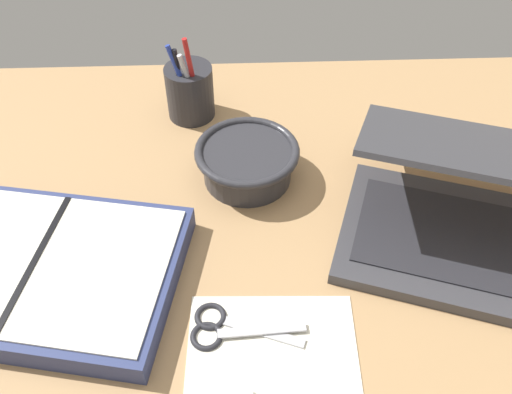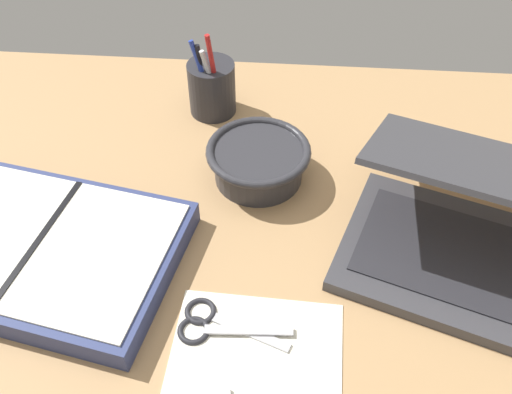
# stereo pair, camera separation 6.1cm
# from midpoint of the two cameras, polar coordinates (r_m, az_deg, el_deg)

# --- Properties ---
(desk_top) EXTENTS (1.40, 1.00, 0.02)m
(desk_top) POSITION_cam_midpoint_polar(r_m,az_deg,el_deg) (0.75, 0.77, -8.47)
(desk_top) COLOR tan
(desk_top) RESTS_ON ground
(laptop) EXTENTS (0.42, 0.38, 0.16)m
(laptop) POSITION_cam_midpoint_polar(r_m,az_deg,el_deg) (0.79, 19.53, -1.71)
(laptop) COLOR #38383D
(laptop) RESTS_ON desk_top
(bowl) EXTENTS (0.15, 0.15, 0.06)m
(bowl) POSITION_cam_midpoint_polar(r_m,az_deg,el_deg) (0.84, -2.97, 3.53)
(bowl) COLOR #2D2D33
(bowl) RESTS_ON desk_top
(pen_cup) EXTENTS (0.08, 0.08, 0.16)m
(pen_cup) POSITION_cam_midpoint_polar(r_m,az_deg,el_deg) (0.96, -8.48, 10.34)
(pen_cup) COLOR #28282D
(pen_cup) RESTS_ON desk_top
(planner) EXTENTS (0.39, 0.30, 0.04)m
(planner) POSITION_cam_midpoint_polar(r_m,az_deg,el_deg) (0.79, -23.02, -6.83)
(planner) COLOR navy
(planner) RESTS_ON desk_top
(scissors) EXTENTS (0.14, 0.07, 0.01)m
(scissors) POSITION_cam_midpoint_polar(r_m,az_deg,el_deg) (0.70, -5.95, -12.99)
(scissors) COLOR #B7B7BC
(scissors) RESTS_ON desk_top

